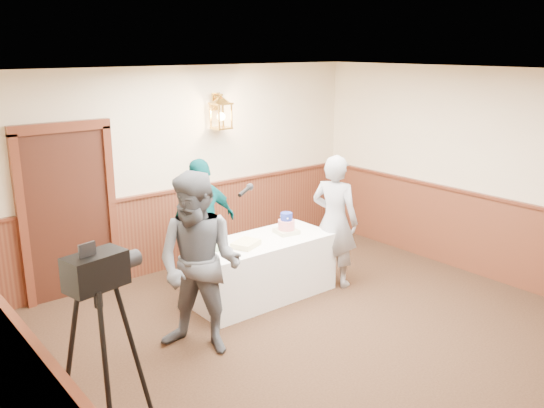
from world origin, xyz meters
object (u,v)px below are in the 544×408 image
(sheet_cake_yellow, at_px, (246,244))
(sheet_cake_green, at_px, (207,247))
(interviewer, at_px, (200,264))
(tiered_cake, at_px, (286,225))
(baker, at_px, (335,221))
(tv_camera_rig, at_px, (105,375))
(display_table, at_px, (262,268))
(assistant_p, at_px, (203,224))

(sheet_cake_yellow, bearing_deg, sheet_cake_green, 154.61)
(sheet_cake_green, height_order, interviewer, interviewer)
(tiered_cake, xyz_separation_m, baker, (0.58, -0.28, 0.01))
(baker, bearing_deg, tv_camera_rig, 90.82)
(tiered_cake, distance_m, interviewer, 1.82)
(baker, bearing_deg, tiered_cake, 44.70)
(display_table, distance_m, tv_camera_rig, 3.24)
(baker, distance_m, assistant_p, 1.70)
(display_table, xyz_separation_m, interviewer, (-1.29, -0.65, 0.57))
(sheet_cake_green, height_order, assistant_p, assistant_p)
(sheet_cake_green, xyz_separation_m, baker, (1.70, -0.40, 0.09))
(baker, relative_size, tv_camera_rig, 1.03)
(sheet_cake_yellow, relative_size, sheet_cake_green, 1.18)
(interviewer, relative_size, assistant_p, 1.11)
(sheet_cake_green, height_order, baker, baker)
(sheet_cake_yellow, bearing_deg, baker, -8.76)
(tiered_cake, relative_size, sheet_cake_green, 1.11)
(display_table, relative_size, baker, 1.04)
(baker, height_order, tv_camera_rig, baker)
(sheet_cake_green, bearing_deg, baker, -13.16)
(display_table, xyz_separation_m, baker, (0.98, -0.27, 0.49))
(interviewer, bearing_deg, sheet_cake_yellow, 85.99)
(tiered_cake, height_order, tv_camera_rig, tv_camera_rig)
(assistant_p, xyz_separation_m, tv_camera_rig, (-2.37, -2.43, -0.09))
(sheet_cake_yellow, bearing_deg, tiered_cake, 6.58)
(sheet_cake_green, distance_m, baker, 1.75)
(sheet_cake_yellow, relative_size, interviewer, 0.17)
(interviewer, distance_m, baker, 2.31)
(sheet_cake_green, xyz_separation_m, interviewer, (-0.57, -0.77, 0.16))
(interviewer, height_order, assistant_p, interviewer)
(tv_camera_rig, bearing_deg, assistant_p, 34.12)
(tiered_cake, relative_size, assistant_p, 0.18)
(display_table, xyz_separation_m, sheet_cake_yellow, (-0.30, -0.08, 0.41))
(sheet_cake_green, bearing_deg, tv_camera_rig, -138.26)
(assistant_p, relative_size, tv_camera_rig, 1.00)
(display_table, distance_m, sheet_cake_yellow, 0.51)
(tiered_cake, distance_m, sheet_cake_yellow, 0.70)
(sheet_cake_green, relative_size, interviewer, 0.14)
(sheet_cake_yellow, height_order, baker, baker)
(sheet_cake_green, height_order, tv_camera_rig, tv_camera_rig)
(sheet_cake_green, distance_m, assistant_p, 0.72)
(baker, bearing_deg, sheet_cake_yellow, 61.40)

